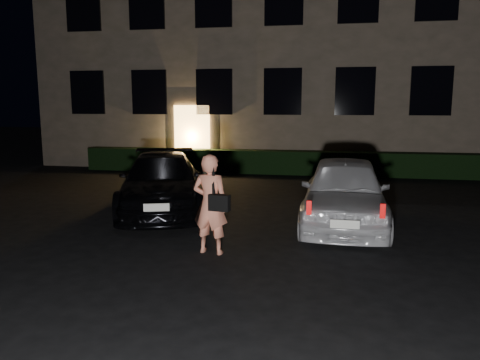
# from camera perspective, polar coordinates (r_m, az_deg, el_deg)

# --- Properties ---
(ground) EXTENTS (80.00, 80.00, 0.00)m
(ground) POSITION_cam_1_polar(r_m,az_deg,el_deg) (7.28, -3.20, -11.33)
(ground) COLOR black
(ground) RESTS_ON ground
(building) EXTENTS (20.00, 8.11, 12.00)m
(building) POSITION_cam_1_polar(r_m,az_deg,el_deg) (21.94, 6.36, 18.26)
(building) COLOR brown
(building) RESTS_ON ground
(hedge) EXTENTS (15.00, 0.70, 0.85)m
(hedge) POSITION_cam_1_polar(r_m,az_deg,el_deg) (17.33, 4.96, 2.18)
(hedge) COLOR black
(hedge) RESTS_ON ground
(sedan) EXTENTS (3.20, 5.01, 1.35)m
(sedan) POSITION_cam_1_polar(r_m,az_deg,el_deg) (11.51, -9.50, -0.27)
(sedan) COLOR black
(sedan) RESTS_ON ground
(hatch) EXTENTS (1.85, 4.34, 1.46)m
(hatch) POSITION_cam_1_polar(r_m,az_deg,el_deg) (10.14, 12.60, -1.35)
(hatch) COLOR silver
(hatch) RESTS_ON ground
(man) EXTENTS (0.72, 0.50, 1.73)m
(man) POSITION_cam_1_polar(r_m,az_deg,el_deg) (8.02, -3.60, -2.94)
(man) COLOR #E68365
(man) RESTS_ON ground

